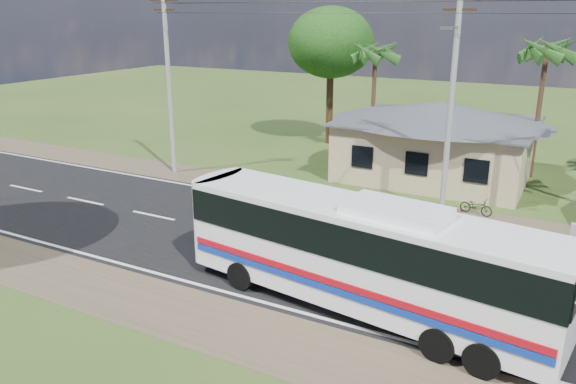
% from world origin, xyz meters
% --- Properties ---
extents(ground, '(120.00, 120.00, 0.00)m').
position_xyz_m(ground, '(0.00, 0.00, 0.00)').
color(ground, '#294619').
rests_on(ground, ground).
extents(road, '(120.00, 16.00, 0.03)m').
position_xyz_m(road, '(0.00, 0.00, 0.01)').
color(road, black).
rests_on(road, ground).
extents(house, '(12.40, 10.00, 5.00)m').
position_xyz_m(house, '(1.00, 13.00, 2.64)').
color(house, tan).
rests_on(house, ground).
extents(utility_poles, '(32.80, 2.22, 11.00)m').
position_xyz_m(utility_poles, '(2.67, 6.49, 5.77)').
color(utility_poles, '#9E9E99').
rests_on(utility_poles, ground).
extents(palm_mid, '(2.80, 2.80, 8.20)m').
position_xyz_m(palm_mid, '(6.00, 15.50, 7.16)').
color(palm_mid, '#47301E').
rests_on(palm_mid, ground).
extents(palm_far, '(2.80, 2.80, 7.70)m').
position_xyz_m(palm_far, '(-4.00, 16.00, 6.68)').
color(palm_far, '#47301E').
rests_on(palm_far, ground).
extents(tree_behind_house, '(6.00, 6.00, 9.61)m').
position_xyz_m(tree_behind_house, '(-8.00, 18.00, 7.12)').
color(tree_behind_house, '#47301E').
rests_on(tree_behind_house, ground).
extents(coach_bus, '(12.54, 4.28, 3.82)m').
position_xyz_m(coach_bus, '(2.83, -3.60, 2.18)').
color(coach_bus, white).
rests_on(coach_bus, ground).
extents(motorcycle, '(1.64, 0.84, 0.82)m').
position_xyz_m(motorcycle, '(4.41, 7.42, 0.41)').
color(motorcycle, black).
rests_on(motorcycle, ground).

